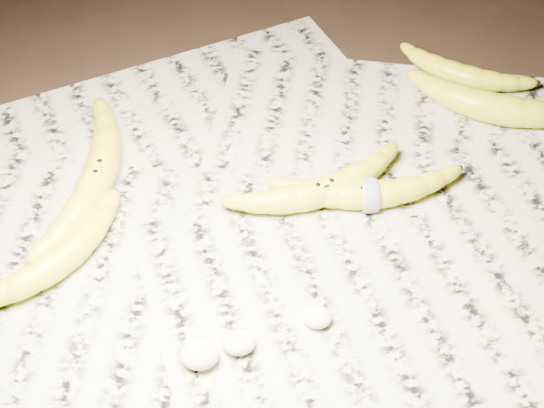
{
  "coord_description": "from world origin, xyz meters",
  "views": [
    {
      "loc": [
        -0.05,
        -0.54,
        0.68
      ],
      "look_at": [
        -0.02,
        0.02,
        0.05
      ],
      "focal_mm": 50.0,
      "sensor_mm": 36.0,
      "label": 1
    }
  ],
  "objects_px": {
    "banana_left_b": "(59,259)",
    "banana_upper_b": "(495,106)",
    "banana_taped": "(369,193)",
    "banana_left_a": "(98,175)",
    "banana_center": "(323,189)",
    "banana_upper_a": "(461,73)"
  },
  "relations": [
    {
      "from": "banana_upper_a",
      "to": "banana_left_a",
      "type": "bearing_deg",
      "value": -130.37
    },
    {
      "from": "banana_left_b",
      "to": "banana_upper_a",
      "type": "distance_m",
      "value": 0.59
    },
    {
      "from": "banana_left_b",
      "to": "banana_upper_b",
      "type": "relative_size",
      "value": 0.89
    },
    {
      "from": "banana_left_b",
      "to": "banana_taped",
      "type": "distance_m",
      "value": 0.36
    },
    {
      "from": "banana_taped",
      "to": "banana_upper_b",
      "type": "xyz_separation_m",
      "value": [
        0.18,
        0.14,
        0.0
      ]
    },
    {
      "from": "banana_upper_a",
      "to": "banana_upper_b",
      "type": "distance_m",
      "value": 0.08
    },
    {
      "from": "banana_upper_a",
      "to": "banana_upper_b",
      "type": "height_order",
      "value": "banana_upper_b"
    },
    {
      "from": "banana_center",
      "to": "banana_left_b",
      "type": "bearing_deg",
      "value": 175.87
    },
    {
      "from": "banana_left_b",
      "to": "banana_center",
      "type": "distance_m",
      "value": 0.31
    },
    {
      "from": "banana_left_b",
      "to": "banana_upper_a",
      "type": "height_order",
      "value": "banana_left_b"
    },
    {
      "from": "banana_taped",
      "to": "banana_upper_b",
      "type": "relative_size",
      "value": 1.0
    },
    {
      "from": "banana_center",
      "to": "banana_upper_b",
      "type": "xyz_separation_m",
      "value": [
        0.24,
        0.13,
        0.0
      ]
    },
    {
      "from": "banana_left_a",
      "to": "banana_upper_b",
      "type": "xyz_separation_m",
      "value": [
        0.5,
        0.1,
        0.0
      ]
    },
    {
      "from": "banana_left_a",
      "to": "banana_center",
      "type": "height_order",
      "value": "banana_left_a"
    },
    {
      "from": "banana_left_b",
      "to": "banana_upper_b",
      "type": "bearing_deg",
      "value": -23.67
    },
    {
      "from": "banana_center",
      "to": "banana_left_a",
      "type": "bearing_deg",
      "value": 152.04
    },
    {
      "from": "banana_taped",
      "to": "banana_upper_b",
      "type": "height_order",
      "value": "banana_upper_b"
    },
    {
      "from": "banana_center",
      "to": "banana_upper_a",
      "type": "bearing_deg",
      "value": 24.32
    },
    {
      "from": "banana_left_b",
      "to": "banana_center",
      "type": "relative_size",
      "value": 0.91
    },
    {
      "from": "banana_taped",
      "to": "banana_upper_a",
      "type": "xyz_separation_m",
      "value": [
        0.16,
        0.22,
        -0.0
      ]
    },
    {
      "from": "banana_left_b",
      "to": "banana_upper_b",
      "type": "height_order",
      "value": "banana_upper_b"
    },
    {
      "from": "banana_left_b",
      "to": "banana_center",
      "type": "xyz_separation_m",
      "value": [
        0.3,
        0.09,
        0.0
      ]
    }
  ]
}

